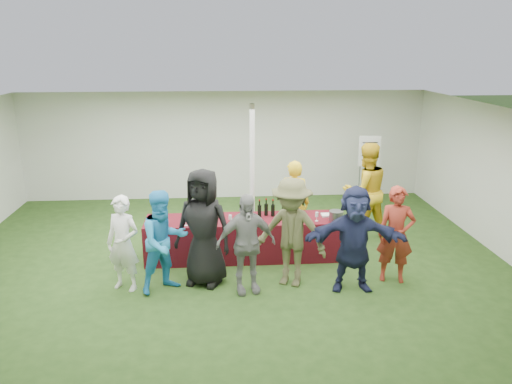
{
  "coord_description": "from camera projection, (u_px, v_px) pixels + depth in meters",
  "views": [
    {
      "loc": [
        -0.13,
        -8.35,
        3.77
      ],
      "look_at": [
        0.5,
        0.16,
        1.25
      ],
      "focal_mm": 35.0,
      "sensor_mm": 36.0,
      "label": 1
    }
  ],
  "objects": [
    {
      "name": "staff_back",
      "position": [
        365.0,
        191.0,
        9.96
      ],
      "size": [
        1.07,
        0.91,
        1.95
      ],
      "primitive_type": "imported",
      "rotation": [
        0.0,
        0.0,
        3.33
      ],
      "color": "gold",
      "rests_on": "ground"
    },
    {
      "name": "customer_2",
      "position": [
        204.0,
        227.0,
        7.99
      ],
      "size": [
        1.1,
        0.92,
        1.93
      ],
      "primitive_type": "imported",
      "rotation": [
        0.0,
        0.0,
        -0.38
      ],
      "color": "black",
      "rests_on": "ground"
    },
    {
      "name": "customer_5",
      "position": [
        354.0,
        239.0,
        7.81
      ],
      "size": [
        1.62,
        0.63,
        1.71
      ],
      "primitive_type": "imported",
      "rotation": [
        0.0,
        0.0,
        -0.08
      ],
      "color": "#1E2346",
      "rests_on": "ground"
    },
    {
      "name": "customer_3",
      "position": [
        246.0,
        244.0,
        7.74
      ],
      "size": [
        1.01,
        0.57,
        1.61
      ],
      "primitive_type": "imported",
      "rotation": [
        0.0,
        0.0,
        0.2
      ],
      "color": "gray",
      "rests_on": "ground"
    },
    {
      "name": "wine_glasses",
      "position": [
        224.0,
        218.0,
        8.73
      ],
      "size": [
        2.74,
        0.13,
        0.16
      ],
      "color": "silver",
      "rests_on": "serving_table"
    },
    {
      "name": "customer_6",
      "position": [
        396.0,
        235.0,
        8.11
      ],
      "size": [
        0.67,
        0.52,
        1.61
      ],
      "primitive_type": "imported",
      "rotation": [
        0.0,
        0.0,
        -0.25
      ],
      "color": "maroon",
      "rests_on": "ground"
    },
    {
      "name": "ground",
      "position": [
        229.0,
        261.0,
        9.06
      ],
      "size": [
        60.0,
        60.0,
        0.0
      ],
      "primitive_type": "plane",
      "color": "#284719",
      "rests_on": "ground"
    },
    {
      "name": "wine_list_sign",
      "position": [
        369.0,
        157.0,
        11.4
      ],
      "size": [
        0.5,
        0.03,
        1.8
      ],
      "color": "slate",
      "rests_on": "ground"
    },
    {
      "name": "staff_pourer",
      "position": [
        294.0,
        202.0,
        9.68
      ],
      "size": [
        0.7,
        0.56,
        1.67
      ],
      "primitive_type": "imported",
      "rotation": [
        0.0,
        0.0,
        2.84
      ],
      "color": "yellow",
      "rests_on": "ground"
    },
    {
      "name": "tent",
      "position": [
        252.0,
        172.0,
        9.87
      ],
      "size": [
        10.0,
        10.0,
        10.0
      ],
      "color": "white",
      "rests_on": "ground"
    },
    {
      "name": "dump_bucket",
      "position": [
        336.0,
        216.0,
        8.91
      ],
      "size": [
        0.25,
        0.25,
        0.18
      ],
      "primitive_type": "cylinder",
      "color": "slate",
      "rests_on": "serving_table"
    },
    {
      "name": "serving_table",
      "position": [
        245.0,
        238.0,
        9.14
      ],
      "size": [
        3.6,
        0.8,
        0.75
      ],
      "primitive_type": "cube",
      "color": "#550B17",
      "rests_on": "ground"
    },
    {
      "name": "wine_bottles",
      "position": [
        278.0,
        209.0,
        9.17
      ],
      "size": [
        0.7,
        0.14,
        0.32
      ],
      "color": "black",
      "rests_on": "serving_table"
    },
    {
      "name": "customer_0",
      "position": [
        123.0,
        244.0,
        7.83
      ],
      "size": [
        0.66,
        0.56,
        1.55
      ],
      "primitive_type": "imported",
      "rotation": [
        0.0,
        0.0,
        -0.39
      ],
      "color": "white",
      "rests_on": "ground"
    },
    {
      "name": "customer_1",
      "position": [
        164.0,
        241.0,
        7.78
      ],
      "size": [
        1.01,
        0.95,
        1.65
      ],
      "primitive_type": "imported",
      "rotation": [
        0.0,
        0.0,
        0.56
      ],
      "color": "#268ECE",
      "rests_on": "ground"
    },
    {
      "name": "bar_towel",
      "position": [
        328.0,
        215.0,
        9.18
      ],
      "size": [
        0.25,
        0.18,
        0.03
      ],
      "primitive_type": "cube",
      "color": "white",
      "rests_on": "serving_table"
    },
    {
      "name": "customer_4",
      "position": [
        291.0,
        233.0,
        7.95
      ],
      "size": [
        1.33,
        1.1,
        1.79
      ],
      "primitive_type": "imported",
      "rotation": [
        0.0,
        0.0,
        -0.44
      ],
      "color": "brown",
      "rests_on": "ground"
    },
    {
      "name": "water_bottle",
      "position": [
        246.0,
        212.0,
        9.08
      ],
      "size": [
        0.07,
        0.07,
        0.23
      ],
      "color": "silver",
      "rests_on": "serving_table"
    }
  ]
}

